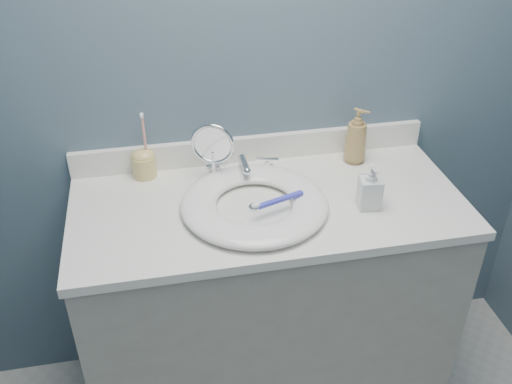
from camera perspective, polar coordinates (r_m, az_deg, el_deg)
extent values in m
cube|color=slate|center=(1.86, -0.50, 12.00)|extent=(2.20, 0.02, 2.40)
cube|color=#A4A196|center=(2.06, 1.09, -11.44)|extent=(1.20, 0.55, 0.85)
cube|color=white|center=(1.78, 1.24, -1.34)|extent=(1.22, 0.57, 0.03)
cube|color=white|center=(1.97, -0.39, 4.39)|extent=(1.22, 0.02, 0.09)
cylinder|color=silver|center=(1.74, -0.15, -1.56)|extent=(0.04, 0.04, 0.01)
cube|color=silver|center=(1.91, -1.38, 2.03)|extent=(0.22, 0.05, 0.01)
cylinder|color=silver|center=(1.89, -1.39, 2.78)|extent=(0.03, 0.03, 0.06)
cylinder|color=silver|center=(1.84, -1.16, 2.81)|extent=(0.02, 0.09, 0.02)
sphere|color=silver|center=(1.80, -0.90, 2.10)|extent=(0.03, 0.03, 0.03)
cylinder|color=silver|center=(1.89, -3.93, 2.18)|extent=(0.02, 0.02, 0.03)
cube|color=silver|center=(1.88, -3.95, 2.73)|extent=(0.08, 0.03, 0.01)
cylinder|color=silver|center=(1.91, 1.12, 2.71)|extent=(0.02, 0.02, 0.03)
cube|color=silver|center=(1.90, 1.13, 3.25)|extent=(0.08, 0.03, 0.01)
cylinder|color=silver|center=(1.87, -4.19, 1.20)|extent=(0.08, 0.08, 0.01)
cylinder|color=silver|center=(1.84, -4.26, 2.59)|extent=(0.01, 0.01, 0.11)
torus|color=silver|center=(1.80, -4.37, 4.81)|extent=(0.14, 0.06, 0.14)
cylinder|color=white|center=(1.80, -4.37, 4.81)|extent=(0.11, 0.05, 0.12)
imported|color=#A38149|center=(1.96, 10.01, 5.57)|extent=(0.11, 0.11, 0.20)
imported|color=silver|center=(1.74, 11.38, 0.58)|extent=(0.07, 0.08, 0.15)
cylinder|color=#DDC16E|center=(1.91, -11.12, 2.56)|extent=(0.08, 0.08, 0.07)
ellipsoid|color=#DDC16E|center=(1.90, -11.24, 3.52)|extent=(0.08, 0.07, 0.05)
cylinder|color=#F29689|center=(1.86, -11.10, 5.41)|extent=(0.01, 0.02, 0.15)
cube|color=white|center=(1.82, -11.36, 7.51)|extent=(0.01, 0.02, 0.01)
cube|color=#3A3ECE|center=(1.70, 2.45, -0.78)|extent=(0.15, 0.06, 0.01)
cube|color=white|center=(1.66, -0.02, -1.37)|extent=(0.03, 0.02, 0.01)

